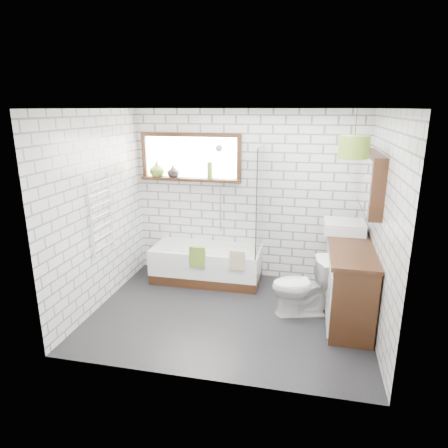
% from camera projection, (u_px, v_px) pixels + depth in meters
% --- Properties ---
extents(floor, '(3.40, 2.60, 0.01)m').
position_uv_depth(floor, '(229.00, 314.00, 5.06)').
color(floor, black).
rests_on(floor, ground).
extents(ceiling, '(3.40, 2.60, 0.01)m').
position_uv_depth(ceiling, '(230.00, 108.00, 4.35)').
color(ceiling, white).
rests_on(ceiling, ground).
extents(wall_back, '(3.40, 0.01, 2.50)m').
position_uv_depth(wall_back, '(247.00, 196.00, 5.93)').
color(wall_back, white).
rests_on(wall_back, ground).
extents(wall_front, '(3.40, 0.01, 2.50)m').
position_uv_depth(wall_front, '(199.00, 258.00, 3.48)').
color(wall_front, white).
rests_on(wall_front, ground).
extents(wall_left, '(0.01, 2.60, 2.50)m').
position_uv_depth(wall_left, '(98.00, 211.00, 5.05)').
color(wall_left, white).
rests_on(wall_left, ground).
extents(wall_right, '(0.01, 2.60, 2.50)m').
position_uv_depth(wall_right, '(382.00, 228.00, 4.36)').
color(wall_right, white).
rests_on(wall_right, ground).
extents(window, '(1.52, 0.16, 0.68)m').
position_uv_depth(window, '(191.00, 157.00, 5.91)').
color(window, black).
rests_on(window, wall_back).
extents(towel_radiator, '(0.06, 0.52, 1.00)m').
position_uv_depth(towel_radiator, '(101.00, 215.00, 5.06)').
color(towel_radiator, white).
rests_on(towel_radiator, wall_left).
extents(mirror_cabinet, '(0.16, 1.20, 0.70)m').
position_uv_depth(mirror_cabinet, '(371.00, 182.00, 4.82)').
color(mirror_cabinet, black).
rests_on(mirror_cabinet, wall_right).
extents(shower_riser, '(0.02, 0.02, 1.30)m').
position_uv_depth(shower_riser, '(220.00, 189.00, 5.94)').
color(shower_riser, silver).
rests_on(shower_riser, wall_back).
extents(bathtub, '(1.60, 0.70, 0.52)m').
position_uv_depth(bathtub, '(207.00, 264.00, 5.98)').
color(bathtub, white).
rests_on(bathtub, floor).
extents(shower_screen, '(0.02, 0.72, 1.50)m').
position_uv_depth(shower_screen, '(260.00, 201.00, 5.54)').
color(shower_screen, white).
rests_on(shower_screen, bathtub).
extents(towel_green, '(0.22, 0.06, 0.30)m').
position_uv_depth(towel_green, '(197.00, 257.00, 5.59)').
color(towel_green, olive).
rests_on(towel_green, bathtub).
extents(towel_beige, '(0.21, 0.05, 0.27)m').
position_uv_depth(towel_beige, '(237.00, 260.00, 5.48)').
color(towel_beige, tan).
rests_on(towel_beige, bathtub).
extents(vanity, '(0.52, 1.61, 0.92)m').
position_uv_depth(vanity, '(348.00, 279.00, 4.94)').
color(vanity, black).
rests_on(vanity, floor).
extents(basin, '(0.52, 0.45, 0.15)m').
position_uv_depth(basin, '(344.00, 227.00, 5.26)').
color(basin, white).
rests_on(basin, vanity).
extents(tap, '(0.04, 0.04, 0.17)m').
position_uv_depth(tap, '(357.00, 223.00, 5.21)').
color(tap, silver).
rests_on(tap, vanity).
extents(toilet, '(0.60, 0.82, 0.75)m').
position_uv_depth(toilet, '(302.00, 286.00, 4.96)').
color(toilet, white).
rests_on(toilet, floor).
extents(vase_olive, '(0.27, 0.27, 0.23)m').
position_uv_depth(vase_olive, '(157.00, 170.00, 6.04)').
color(vase_olive, olive).
rests_on(vase_olive, window).
extents(vase_dark, '(0.20, 0.20, 0.19)m').
position_uv_depth(vase_dark, '(173.00, 172.00, 6.00)').
color(vase_dark, black).
rests_on(vase_dark, window).
extents(bottle, '(0.09, 0.09, 0.24)m').
position_uv_depth(bottle, '(210.00, 172.00, 5.87)').
color(bottle, olive).
rests_on(bottle, window).
extents(pendant, '(0.33, 0.33, 0.24)m').
position_uv_depth(pendant, '(354.00, 147.00, 4.32)').
color(pendant, olive).
rests_on(pendant, ceiling).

